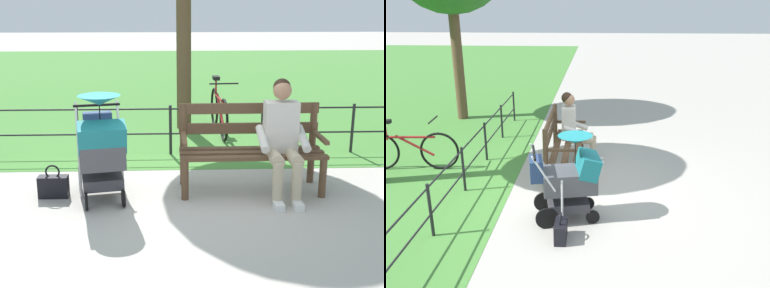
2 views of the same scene
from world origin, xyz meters
The scene contains 7 objects.
ground_plane centered at (0.00, 0.00, 0.00)m, with size 60.00×60.00×0.00m, color #ADA89E.
park_bench centered at (-0.90, -0.12, 0.53)m, with size 1.60×0.61×0.96m.
person_on_bench centered at (-1.21, 0.11, 0.68)m, with size 0.53×0.74×1.28m.
stroller centered at (0.74, 0.15, 0.59)m, with size 0.66×0.96×1.15m.
handbag centered at (1.28, 0.08, 0.13)m, with size 0.32×0.14×0.37m.
park_fence centered at (-0.28, -1.50, 0.42)m, with size 7.67×0.04×0.70m.
bicycle centered at (-0.78, -2.67, 0.36)m, with size 0.44×1.66×0.89m.
Camera 2 is at (5.65, 0.51, 2.77)m, focal length 39.05 mm.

